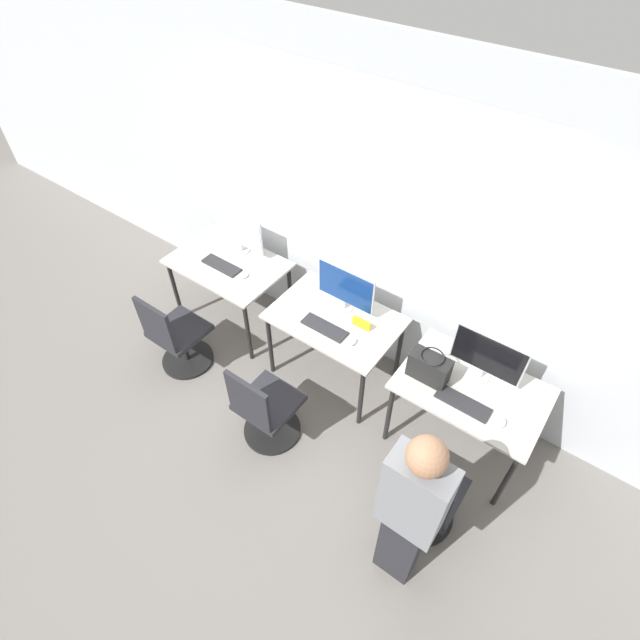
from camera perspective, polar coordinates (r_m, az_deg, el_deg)
name	(u,v)px	position (r m, az deg, el deg)	size (l,w,h in m)	color
ground_plane	(311,399)	(4.51, -1.08, -8.96)	(20.00, 20.00, 0.00)	slate
wall_back	(372,224)	(4.01, 5.97, 10.91)	(12.00, 0.05, 2.80)	#B7BCC1
desk_left	(228,269)	(4.77, -10.42, 5.74)	(1.06, 0.72, 0.74)	#BCB7AD
monitor_left	(240,231)	(4.69, -9.16, 10.01)	(0.53, 0.14, 0.42)	#B2B2B7
keyboard_left	(222,265)	(4.68, -11.19, 6.14)	(0.39, 0.13, 0.02)	#262628
mouse_left	(244,276)	(4.52, -8.63, 5.04)	(0.06, 0.09, 0.03)	silver
office_chair_left	(176,339)	(4.65, -16.09, -2.05)	(0.48, 0.48, 0.88)	black
desk_center	(335,324)	(4.18, 1.73, -0.52)	(1.06, 0.72, 0.74)	#BCB7AD
monitor_center	(345,288)	(4.04, 2.93, 3.67)	(0.53, 0.14, 0.42)	#B2B2B7
keyboard_center	(325,328)	(4.02, 0.52, -0.86)	(0.39, 0.13, 0.02)	#262628
mouse_center	(352,342)	(3.92, 3.69, -2.50)	(0.06, 0.09, 0.03)	silver
office_chair_center	(265,411)	(4.03, -6.30, -10.30)	(0.48, 0.48, 0.88)	black
desk_right	(470,395)	(3.89, 16.78, -8.18)	(1.06, 0.72, 0.74)	#BCB7AD
monitor_right	(487,357)	(3.73, 18.60, -3.98)	(0.53, 0.14, 0.42)	#B2B2B7
keyboard_right	(463,403)	(3.71, 16.02, -9.11)	(0.39, 0.13, 0.02)	#262628
mouse_right	(502,423)	(3.69, 20.05, -10.96)	(0.06, 0.09, 0.03)	silver
office_chair_right	(424,499)	(3.73, 11.79, -19.39)	(0.48, 0.48, 0.88)	black
person_right	(410,511)	(3.10, 10.25, -20.70)	(0.36, 0.21, 1.62)	#232328
handbag	(429,367)	(3.71, 12.38, -5.30)	(0.30, 0.18, 0.25)	black
placard_center	(362,324)	(4.03, 4.77, -0.40)	(0.16, 0.03, 0.08)	yellow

